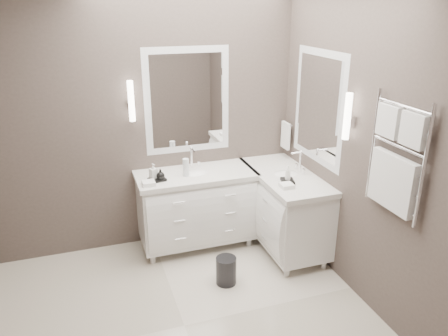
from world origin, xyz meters
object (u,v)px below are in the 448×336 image
object	(u,v)px
vanity_right	(284,205)
towel_ladder	(395,163)
waste_bin	(226,270)
vanity_back	(196,204)

from	to	relation	value
vanity_right	towel_ladder	size ratio (longest dim) A/B	1.38
vanity_right	waste_bin	world-z (taller)	vanity_right
vanity_right	towel_ladder	xyz separation A→B (m)	(0.23, -1.30, 0.91)
vanity_back	waste_bin	distance (m)	0.85
waste_bin	towel_ladder	bearing A→B (deg)	-39.52
towel_ladder	waste_bin	world-z (taller)	towel_ladder
towel_ladder	waste_bin	xyz separation A→B (m)	(-1.03, 0.85, -1.26)
vanity_right	waste_bin	distance (m)	0.99
waste_bin	vanity_right	bearing A→B (deg)	29.19
vanity_back	waste_bin	size ratio (longest dim) A/B	4.58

